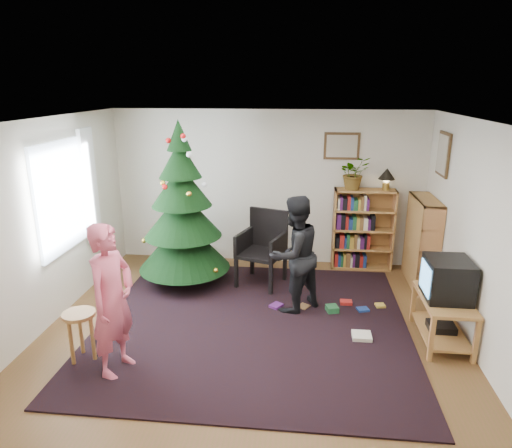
# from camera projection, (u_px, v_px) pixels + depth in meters

# --- Properties ---
(floor) EXTENTS (5.00, 5.00, 0.00)m
(floor) POSITION_uv_depth(u_px,v_px,m) (250.00, 337.00, 5.40)
(floor) COLOR brown
(floor) RESTS_ON ground
(ceiling) EXTENTS (5.00, 5.00, 0.00)m
(ceiling) POSITION_uv_depth(u_px,v_px,m) (249.00, 122.00, 4.67)
(ceiling) COLOR white
(ceiling) RESTS_ON wall_back
(wall_back) EXTENTS (5.00, 0.02, 2.50)m
(wall_back) POSITION_uv_depth(u_px,v_px,m) (268.00, 188.00, 7.41)
(wall_back) COLOR silver
(wall_back) RESTS_ON floor
(wall_front) EXTENTS (5.00, 0.02, 2.50)m
(wall_front) POSITION_uv_depth(u_px,v_px,m) (198.00, 374.00, 2.66)
(wall_front) COLOR silver
(wall_front) RESTS_ON floor
(wall_left) EXTENTS (0.02, 5.00, 2.50)m
(wall_left) POSITION_uv_depth(u_px,v_px,m) (36.00, 230.00, 5.29)
(wall_left) COLOR silver
(wall_left) RESTS_ON floor
(wall_right) EXTENTS (0.02, 5.00, 2.50)m
(wall_right) POSITION_uv_depth(u_px,v_px,m) (486.00, 245.00, 4.78)
(wall_right) COLOR silver
(wall_right) RESTS_ON floor
(rug) EXTENTS (3.80, 3.60, 0.02)m
(rug) POSITION_uv_depth(u_px,v_px,m) (253.00, 324.00, 5.68)
(rug) COLOR black
(rug) RESTS_ON floor
(window_pane) EXTENTS (0.04, 1.20, 1.40)m
(window_pane) POSITION_uv_depth(u_px,v_px,m) (62.00, 197.00, 5.78)
(window_pane) COLOR silver
(window_pane) RESTS_ON wall_left
(curtain) EXTENTS (0.06, 0.35, 1.60)m
(curtain) POSITION_uv_depth(u_px,v_px,m) (90.00, 185.00, 6.44)
(curtain) COLOR white
(curtain) RESTS_ON wall_left
(picture_back) EXTENTS (0.55, 0.03, 0.42)m
(picture_back) POSITION_uv_depth(u_px,v_px,m) (342.00, 146.00, 7.06)
(picture_back) COLOR #4C3319
(picture_back) RESTS_ON wall_back
(picture_right) EXTENTS (0.03, 0.50, 0.60)m
(picture_right) POSITION_uv_depth(u_px,v_px,m) (444.00, 154.00, 6.24)
(picture_right) COLOR #4C3319
(picture_right) RESTS_ON wall_right
(christmas_tree) EXTENTS (1.33, 1.33, 2.42)m
(christmas_tree) POSITION_uv_depth(u_px,v_px,m) (183.00, 219.00, 6.58)
(christmas_tree) COLOR #3F2816
(christmas_tree) RESTS_ON rug
(bookshelf_back) EXTENTS (0.95, 0.30, 1.30)m
(bookshelf_back) POSITION_uv_depth(u_px,v_px,m) (363.00, 228.00, 7.27)
(bookshelf_back) COLOR #AF703E
(bookshelf_back) RESTS_ON floor
(bookshelf_right) EXTENTS (0.30, 0.95, 1.30)m
(bookshelf_right) POSITION_uv_depth(u_px,v_px,m) (422.00, 241.00, 6.70)
(bookshelf_right) COLOR #AF703E
(bookshelf_right) RESTS_ON floor
(tv_stand) EXTENTS (0.52, 0.93, 0.55)m
(tv_stand) POSITION_uv_depth(u_px,v_px,m) (443.00, 315.00, 5.24)
(tv_stand) COLOR #AF703E
(tv_stand) RESTS_ON floor
(crt_tv) EXTENTS (0.49, 0.52, 0.46)m
(crt_tv) POSITION_uv_depth(u_px,v_px,m) (447.00, 279.00, 5.11)
(crt_tv) COLOR black
(crt_tv) RESTS_ON tv_stand
(armchair) EXTENTS (0.77, 0.78, 1.10)m
(armchair) POSITION_uv_depth(u_px,v_px,m) (262.00, 244.00, 6.76)
(armchair) COLOR black
(armchair) RESTS_ON rug
(stool) EXTENTS (0.34, 0.34, 0.57)m
(stool) POSITION_uv_depth(u_px,v_px,m) (80.00, 324.00, 4.82)
(stool) COLOR #AF703E
(stool) RESTS_ON floor
(person_standing) EXTENTS (0.52, 0.66, 1.61)m
(person_standing) POSITION_uv_depth(u_px,v_px,m) (112.00, 300.00, 4.55)
(person_standing) COLOR #D0536A
(person_standing) RESTS_ON rug
(person_by_chair) EXTENTS (0.95, 0.94, 1.55)m
(person_by_chair) POSITION_uv_depth(u_px,v_px,m) (294.00, 255.00, 5.85)
(person_by_chair) COLOR black
(person_by_chair) RESTS_ON rug
(potted_plant) EXTENTS (0.58, 0.55, 0.51)m
(potted_plant) POSITION_uv_depth(u_px,v_px,m) (354.00, 173.00, 7.03)
(potted_plant) COLOR gray
(potted_plant) RESTS_ON bookshelf_back
(table_lamp) EXTENTS (0.26, 0.26, 0.34)m
(table_lamp) POSITION_uv_depth(u_px,v_px,m) (387.00, 175.00, 6.99)
(table_lamp) COLOR #A57F33
(table_lamp) RESTS_ON bookshelf_back
(floor_clutter) EXTENTS (1.58, 1.06, 0.08)m
(floor_clutter) POSITION_uv_depth(u_px,v_px,m) (337.00, 310.00, 5.97)
(floor_clutter) COLOR #A51E19
(floor_clutter) RESTS_ON rug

